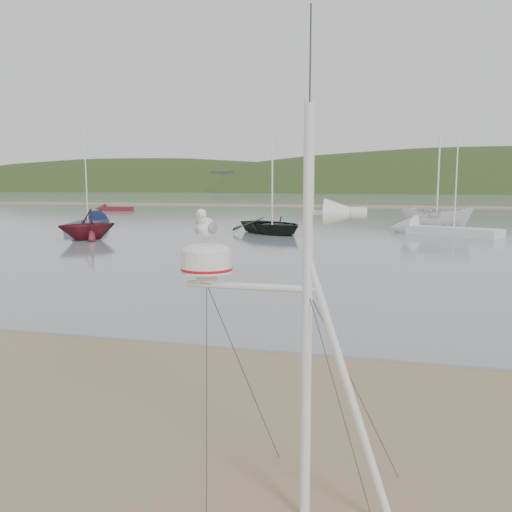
% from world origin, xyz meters
% --- Properties ---
extents(ground, '(560.00, 560.00, 0.00)m').
position_xyz_m(ground, '(0.00, 0.00, 0.00)').
color(ground, olive).
rests_on(ground, ground).
extents(water, '(560.00, 256.00, 0.04)m').
position_xyz_m(water, '(0.00, 132.00, 0.02)').
color(water, gray).
rests_on(water, ground).
extents(sandbar, '(560.00, 7.00, 0.07)m').
position_xyz_m(sandbar, '(0.00, 70.00, 0.07)').
color(sandbar, olive).
rests_on(sandbar, water).
extents(hill_ridge, '(620.00, 180.00, 80.00)m').
position_xyz_m(hill_ridge, '(18.52, 235.00, -19.70)').
color(hill_ridge, '#233515').
rests_on(hill_ridge, ground).
extents(far_cottages, '(294.40, 6.30, 8.00)m').
position_xyz_m(far_cottages, '(3.00, 196.00, 4.00)').
color(far_cottages, beige).
rests_on(far_cottages, ground).
extents(mast_rig, '(2.04, 2.18, 4.60)m').
position_xyz_m(mast_rig, '(2.91, -0.87, 1.11)').
color(mast_rig, silver).
rests_on(mast_rig, ground).
extents(boat_dark, '(3.28, 3.49, 5.21)m').
position_xyz_m(boat_dark, '(-3.77, 27.11, 2.64)').
color(boat_dark, black).
rests_on(boat_dark, water).
extents(boat_red, '(3.26, 2.99, 3.23)m').
position_xyz_m(boat_red, '(-12.83, 20.96, 1.65)').
color(boat_red, maroon).
rests_on(boat_red, water).
extents(boat_white, '(2.10, 2.06, 4.46)m').
position_xyz_m(boat_white, '(6.15, 30.70, 2.27)').
color(boat_white, silver).
rests_on(boat_white, water).
extents(sailboat_white_near, '(6.99, 5.07, 7.05)m').
position_xyz_m(sailboat_white_near, '(5.38, 29.50, 0.30)').
color(sailboat_white_near, silver).
rests_on(sailboat_white_near, ground).
extents(dinghy_red_far, '(4.57, 1.25, 1.10)m').
position_xyz_m(dinghy_red_far, '(-28.25, 50.55, 0.29)').
color(dinghy_red_far, maroon).
rests_on(dinghy_red_far, ground).
extents(sailboat_blue_near, '(3.95, 7.46, 7.22)m').
position_xyz_m(sailboat_blue_near, '(-17.53, 29.47, 0.30)').
color(sailboat_blue_near, '#121D41').
rests_on(sailboat_blue_near, ground).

